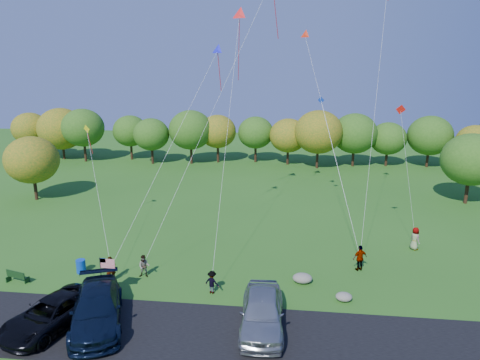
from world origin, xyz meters
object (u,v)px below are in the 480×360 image
object	(u,v)px
minivan_dark	(52,314)
minivan_silver	(262,312)
flyer_d	(360,258)
park_bench	(16,276)
flyer_c	(212,282)
flyer_e	(415,238)
flyer_b	(144,266)
trash_barrel	(81,266)
flyer_a	(111,269)
minivan_navy	(97,309)

from	to	relation	value
minivan_dark	minivan_silver	size ratio (longest dim) A/B	1.00
flyer_d	park_bench	xyz separation A→B (m)	(-23.03, -4.53, -0.48)
flyer_c	flyer_e	distance (m)	16.98
flyer_e	park_bench	world-z (taller)	flyer_e
flyer_b	park_bench	size ratio (longest dim) A/B	1.02
minivan_silver	flyer_e	size ratio (longest dim) A/B	3.17
minivan_dark	flyer_c	xyz separation A→B (m)	(8.08, 4.72, -0.11)
flyer_c	trash_barrel	bearing A→B (deg)	8.43
minivan_silver	park_bench	distance (m)	16.95
flyer_a	flyer_d	xyz separation A→B (m)	(16.83, 3.55, 0.07)
minivan_silver	flyer_a	distance (m)	11.26
flyer_c	flyer_e	world-z (taller)	flyer_e
flyer_b	minivan_silver	bearing A→B (deg)	-34.88
flyer_a	minivan_navy	bearing A→B (deg)	-100.56
minivan_navy	flyer_a	xyz separation A→B (m)	(-1.30, 4.99, -0.13)
minivan_silver	park_bench	xyz separation A→B (m)	(-16.62, 3.28, -0.58)
minivan_silver	flyer_b	distance (m)	9.84
flyer_d	trash_barrel	size ratio (longest dim) A/B	1.99
flyer_c	flyer_d	bearing A→B (deg)	-137.59
flyer_b	flyer_d	size ratio (longest dim) A/B	0.84
minivan_navy	flyer_c	bearing A→B (deg)	15.27
minivan_silver	flyer_e	xyz separation A→B (m)	(11.26, 12.03, -0.14)
minivan_navy	flyer_b	bearing A→B (deg)	62.01
minivan_navy	flyer_a	distance (m)	5.16
flyer_c	minivan_dark	bearing A→B (deg)	48.86
minivan_dark	trash_barrel	world-z (taller)	minivan_dark
flyer_b	flyer_e	xyz separation A→B (m)	(19.68, 6.93, 0.12)
minivan_navy	flyer_d	world-z (taller)	minivan_navy
minivan_silver	flyer_e	distance (m)	16.48
flyer_c	trash_barrel	distance (m)	9.79
flyer_a	flyer_c	bearing A→B (deg)	-31.53
trash_barrel	flyer_b	bearing A→B (deg)	-1.24
minivan_dark	flyer_c	bearing A→B (deg)	48.61
minivan_silver	trash_barrel	xyz separation A→B (m)	(-13.04, 5.19, -0.58)
flyer_b	flyer_d	bearing A→B (deg)	6.68
flyer_a	flyer_d	distance (m)	17.20
flyer_c	minivan_silver	bearing A→B (deg)	153.03
minivan_silver	flyer_e	bearing A→B (deg)	44.69
flyer_d	trash_barrel	xyz separation A→B (m)	(-19.45, -2.62, -0.47)
flyer_e	minivan_silver	bearing A→B (deg)	111.16
minivan_dark	flyer_d	xyz separation A→B (m)	(17.90, 9.06, 0.08)
minivan_dark	flyer_c	world-z (taller)	minivan_dark
flyer_c	flyer_d	size ratio (longest dim) A/B	0.80
minivan_navy	trash_barrel	distance (m)	7.13
minivan_navy	flyer_e	xyz separation A→B (m)	(20.38, 12.76, -0.09)
trash_barrel	flyer_c	bearing A→B (deg)	-10.13
minivan_navy	flyer_a	size ratio (longest dim) A/B	3.74
park_bench	trash_barrel	bearing A→B (deg)	43.40
flyer_c	park_bench	distance (m)	13.22
minivan_navy	flyer_e	bearing A→B (deg)	10.95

